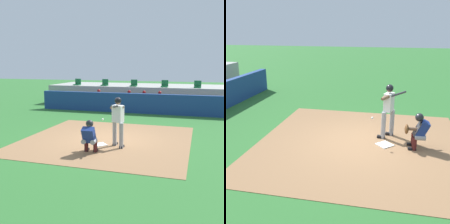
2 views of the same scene
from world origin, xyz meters
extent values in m
plane|color=#2D6B2D|center=(0.00, 0.00, 0.00)|extent=(80.00, 80.00, 0.00)
cube|color=#936B47|center=(0.00, 0.00, 0.01)|extent=(6.40, 6.40, 0.01)
cube|color=white|center=(0.00, -0.80, 0.02)|extent=(0.62, 0.62, 0.02)
cylinder|color=#99999E|center=(0.54, -0.71, 0.46)|extent=(0.15, 0.15, 0.92)
cylinder|color=#99999E|center=(0.86, -0.97, 0.46)|extent=(0.15, 0.15, 0.92)
cube|color=white|center=(0.70, -0.84, 1.22)|extent=(0.44, 0.35, 0.60)
sphere|color=brown|center=(0.70, -0.84, 1.65)|extent=(0.21, 0.21, 0.21)
sphere|color=black|center=(0.70, -0.84, 1.68)|extent=(0.24, 0.24, 0.24)
cylinder|color=brown|center=(0.45, -0.73, 1.43)|extent=(0.21, 0.27, 0.17)
cylinder|color=brown|center=(0.65, -0.75, 1.43)|extent=(0.56, 0.31, 0.18)
cylinder|color=#333338|center=(0.61, -1.00, 1.48)|extent=(0.49, 0.76, 0.24)
cube|color=black|center=(0.54, -0.65, 0.04)|extent=(0.14, 0.27, 0.09)
cube|color=black|center=(0.87, -0.91, 0.04)|extent=(0.14, 0.27, 0.09)
cylinder|color=gray|center=(-0.17, -1.83, 0.42)|extent=(0.18, 0.33, 0.16)
cylinder|color=#4C1919|center=(-0.18, -1.68, 0.21)|extent=(0.14, 0.14, 0.42)
cube|color=black|center=(-0.18, -1.62, 0.04)|extent=(0.12, 0.25, 0.08)
cylinder|color=gray|center=(0.15, -1.81, 0.42)|extent=(0.18, 0.33, 0.16)
cylinder|color=#4C1919|center=(0.14, -1.66, 0.21)|extent=(0.14, 0.14, 0.42)
cube|color=black|center=(0.14, -1.60, 0.04)|extent=(0.12, 0.25, 0.08)
cube|color=navy|center=(-0.01, -1.87, 0.64)|extent=(0.42, 0.46, 0.57)
cube|color=#2D2D33|center=(-0.01, -1.75, 0.64)|extent=(0.39, 0.27, 0.45)
sphere|color=brown|center=(-0.01, -1.79, 0.98)|extent=(0.21, 0.21, 0.21)
sphere|color=#232328|center=(-0.01, -1.77, 1.00)|extent=(0.25, 0.25, 0.25)
cylinder|color=brown|center=(-0.06, -1.65, 0.64)|extent=(0.12, 0.45, 0.10)
ellipsoid|color=brown|center=(-0.11, -1.42, 0.64)|extent=(0.29, 0.13, 0.30)
sphere|color=white|center=(-0.03, -0.38, 0.89)|extent=(0.07, 0.07, 0.07)
cube|color=navy|center=(0.00, 6.50, 0.60)|extent=(13.00, 0.30, 1.20)
cube|color=olive|center=(0.00, 7.50, 0.23)|extent=(11.80, 0.44, 0.45)
cylinder|color=#939399|center=(-3.16, 7.25, 0.49)|extent=(0.15, 0.40, 0.15)
cylinder|color=#939399|center=(-3.16, 7.05, 0.23)|extent=(0.13, 0.13, 0.45)
cube|color=maroon|center=(-3.16, 7.00, 0.04)|extent=(0.11, 0.24, 0.08)
cylinder|color=#939399|center=(-2.90, 7.25, 0.49)|extent=(0.15, 0.40, 0.15)
cylinder|color=#939399|center=(-2.90, 7.05, 0.23)|extent=(0.13, 0.13, 0.45)
cube|color=maroon|center=(-2.90, 7.00, 0.04)|extent=(0.11, 0.24, 0.08)
cube|color=navy|center=(-3.03, 7.47, 0.76)|extent=(0.36, 0.22, 0.54)
sphere|color=beige|center=(-3.03, 7.47, 1.15)|extent=(0.20, 0.20, 0.20)
sphere|color=maroon|center=(-3.03, 7.47, 1.19)|extent=(0.22, 0.22, 0.22)
cylinder|color=beige|center=(-3.23, 7.33, 0.65)|extent=(0.09, 0.41, 0.22)
cylinder|color=beige|center=(-2.83, 7.33, 0.65)|extent=(0.09, 0.41, 0.22)
cylinder|color=#939399|center=(-1.07, 7.25, 0.49)|extent=(0.15, 0.40, 0.15)
cylinder|color=#939399|center=(-1.07, 7.05, 0.23)|extent=(0.13, 0.13, 0.45)
cube|color=maroon|center=(-1.07, 7.00, 0.04)|extent=(0.11, 0.24, 0.08)
cylinder|color=#939399|center=(-0.81, 7.25, 0.49)|extent=(0.15, 0.40, 0.15)
cylinder|color=#939399|center=(-0.81, 7.05, 0.23)|extent=(0.13, 0.13, 0.45)
cube|color=maroon|center=(-0.81, 7.00, 0.04)|extent=(0.11, 0.24, 0.08)
cube|color=navy|center=(-0.94, 7.47, 0.76)|extent=(0.36, 0.22, 0.54)
sphere|color=#996B4C|center=(-0.94, 7.47, 1.15)|extent=(0.20, 0.20, 0.20)
sphere|color=maroon|center=(-0.94, 7.47, 1.19)|extent=(0.22, 0.22, 0.22)
cylinder|color=#996B4C|center=(-1.14, 7.33, 0.65)|extent=(0.09, 0.41, 0.22)
cylinder|color=#996B4C|center=(-0.74, 7.33, 0.65)|extent=(0.09, 0.41, 0.22)
cylinder|color=#939399|center=(-0.10, 7.25, 0.49)|extent=(0.15, 0.40, 0.15)
cylinder|color=#939399|center=(-0.10, 7.05, 0.23)|extent=(0.13, 0.13, 0.45)
cube|color=maroon|center=(-0.10, 7.00, 0.04)|extent=(0.11, 0.24, 0.08)
cylinder|color=#939399|center=(0.16, 7.25, 0.49)|extent=(0.15, 0.40, 0.15)
cylinder|color=#939399|center=(0.16, 7.05, 0.23)|extent=(0.13, 0.13, 0.45)
cube|color=maroon|center=(0.16, 7.00, 0.04)|extent=(0.11, 0.24, 0.08)
cube|color=navy|center=(0.03, 7.47, 0.76)|extent=(0.36, 0.22, 0.54)
sphere|color=tan|center=(0.03, 7.47, 1.15)|extent=(0.20, 0.20, 0.20)
sphere|color=maroon|center=(0.03, 7.47, 1.19)|extent=(0.22, 0.22, 0.22)
cylinder|color=tan|center=(-0.17, 7.33, 0.65)|extent=(0.09, 0.41, 0.22)
cylinder|color=tan|center=(0.23, 7.33, 0.65)|extent=(0.09, 0.41, 0.22)
cylinder|color=#939399|center=(0.89, 7.25, 0.49)|extent=(0.15, 0.40, 0.15)
cylinder|color=#939399|center=(0.89, 7.05, 0.23)|extent=(0.13, 0.13, 0.45)
cube|color=maroon|center=(0.89, 7.00, 0.04)|extent=(0.11, 0.24, 0.08)
cylinder|color=#939399|center=(1.15, 7.25, 0.49)|extent=(0.15, 0.40, 0.15)
cylinder|color=#939399|center=(1.15, 7.05, 0.23)|extent=(0.13, 0.13, 0.45)
cube|color=maroon|center=(1.15, 7.00, 0.04)|extent=(0.11, 0.24, 0.08)
cube|color=navy|center=(1.02, 7.47, 0.76)|extent=(0.36, 0.22, 0.54)
sphere|color=#996B4C|center=(1.02, 7.47, 1.15)|extent=(0.20, 0.20, 0.20)
sphere|color=maroon|center=(1.02, 7.47, 1.19)|extent=(0.22, 0.22, 0.22)
cylinder|color=#996B4C|center=(0.82, 7.33, 0.65)|extent=(0.09, 0.41, 0.22)
cylinder|color=#996B4C|center=(1.22, 7.33, 0.65)|extent=(0.09, 0.41, 0.22)
cube|color=#9E9E99|center=(0.00, 10.90, 0.70)|extent=(15.00, 4.40, 1.40)
cube|color=#196033|center=(-5.42, 9.30, 1.44)|extent=(0.46, 0.46, 0.08)
cube|color=#196033|center=(-5.42, 9.50, 1.68)|extent=(0.46, 0.06, 0.40)
cube|color=#196033|center=(-3.25, 9.30, 1.44)|extent=(0.46, 0.46, 0.08)
cube|color=#196033|center=(-3.25, 9.50, 1.68)|extent=(0.46, 0.06, 0.40)
cube|color=#196033|center=(-1.08, 9.30, 1.44)|extent=(0.46, 0.46, 0.08)
cube|color=#196033|center=(-1.08, 9.50, 1.68)|extent=(0.46, 0.06, 0.40)
cube|color=#196033|center=(1.08, 9.30, 1.44)|extent=(0.46, 0.46, 0.08)
cube|color=#196033|center=(1.08, 9.50, 1.68)|extent=(0.46, 0.06, 0.40)
cube|color=#196033|center=(3.25, 9.30, 1.44)|extent=(0.46, 0.46, 0.08)
cube|color=#196033|center=(3.25, 9.50, 1.68)|extent=(0.46, 0.06, 0.40)
camera|label=1|loc=(3.44, -10.37, 2.94)|focal=45.76mm
camera|label=2|loc=(-7.96, -1.00, 3.60)|focal=43.68mm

